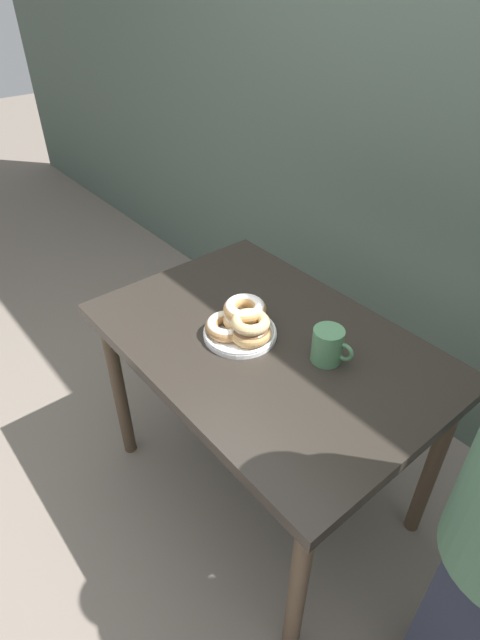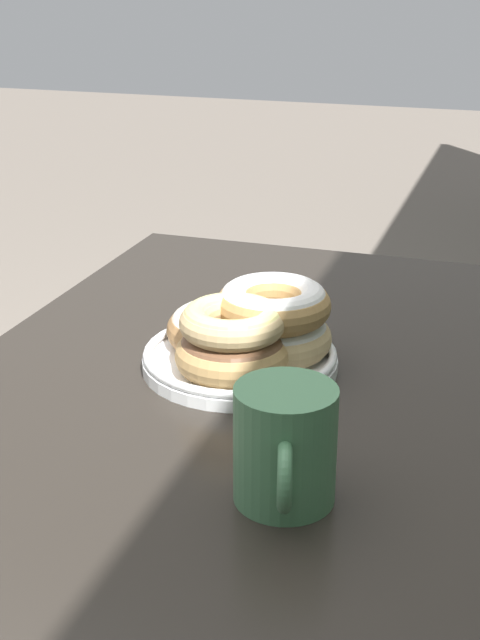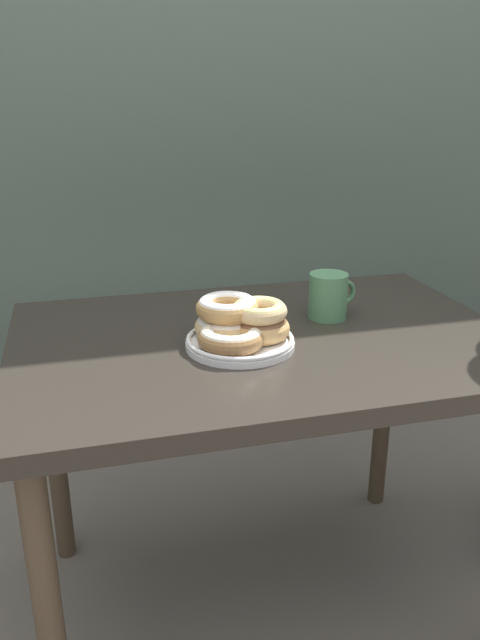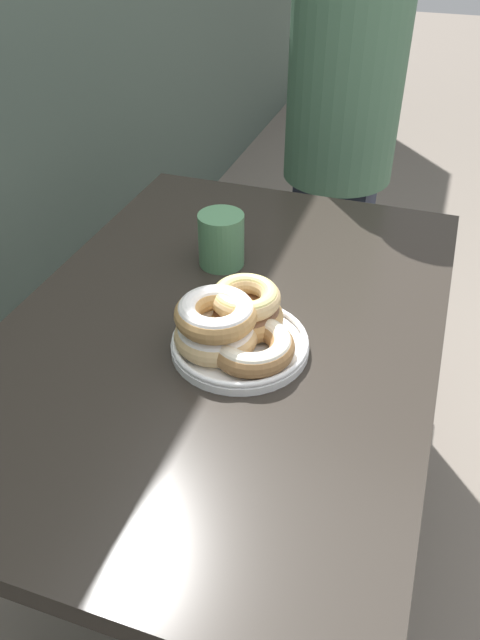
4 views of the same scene
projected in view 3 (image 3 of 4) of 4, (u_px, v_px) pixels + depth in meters
wall_back at (188, 70)px, 1.92m from camera, size 8.00×0.05×2.60m
dining_table at (263, 371)px, 1.39m from camera, size 1.08×0.74×0.74m
donut_plate at (239, 326)px, 1.29m from camera, size 0.25×0.24×0.10m
coffee_mug at (329, 295)px, 1.45m from camera, size 0.12×0.09×0.11m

